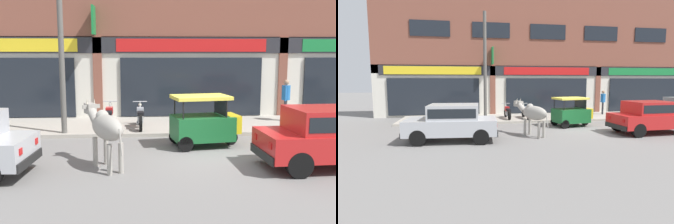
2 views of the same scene
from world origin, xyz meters
TOP-DOWN VIEW (x-y plane):
  - ground_plane at (0.00, 0.00)m, footprint 90.00×90.00m
  - sidewalk at (0.00, 3.96)m, footprint 19.00×3.51m
  - shop_building at (-0.00, 5.97)m, footprint 23.00×1.40m
  - cow at (-2.89, -1.22)m, footprint 1.26×1.95m
  - car_0 at (2.52, -1.47)m, footprint 3.68×1.77m
  - auto_rickshaw at (-0.19, 0.87)m, footprint 2.09×1.43m
  - motorcycle_0 at (-3.21, 3.40)m, footprint 0.52×1.81m
  - motorcycle_1 at (-2.10, 3.24)m, footprint 0.52×1.81m
  - pedestrian at (3.52, 4.36)m, footprint 0.32×0.46m
  - utility_pole at (-4.61, 2.50)m, footprint 0.18×0.18m

SIDE VIEW (x-z plane):
  - ground_plane at x=0.00m, z-range 0.00..0.00m
  - sidewalk at x=0.00m, z-range 0.00..0.13m
  - motorcycle_0 at x=-3.21m, z-range 0.07..0.95m
  - motorcycle_1 at x=-2.10m, z-range 0.07..0.95m
  - auto_rickshaw at x=-0.19m, z-range -0.10..1.42m
  - car_0 at x=2.52m, z-range 0.08..1.54m
  - cow at x=-2.89m, z-range 0.20..1.81m
  - pedestrian at x=3.52m, z-range 0.31..1.91m
  - utility_pole at x=-4.61m, z-range 0.13..6.09m
  - shop_building at x=0.00m, z-range -0.21..9.29m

